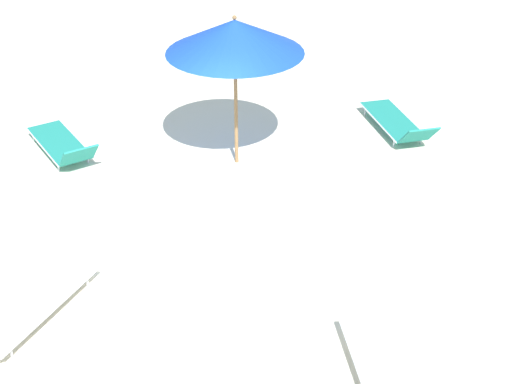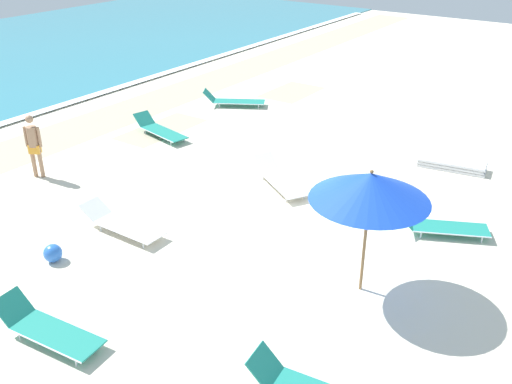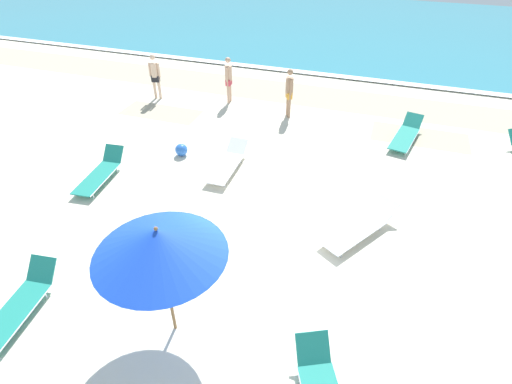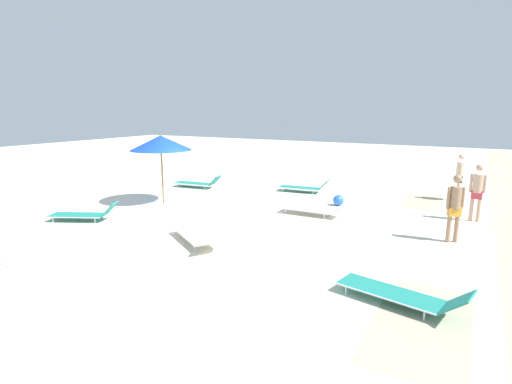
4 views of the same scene
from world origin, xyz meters
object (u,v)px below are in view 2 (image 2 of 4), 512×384
sun_lounger_mid_beach_solo (47,329)px  beachgoer_wading_adult (34,143)px  lounger_stack (451,164)px  sun_lounger_near_water_left (233,100)px  sun_lounger_near_water_right (122,224)px  sun_lounger_beside_umbrella (160,130)px  sun_lounger_under_umbrella (279,178)px  beach_ball (53,253)px  beach_umbrella (370,187)px  sun_lounger_mid_beach_pair_a (440,225)px

sun_lounger_mid_beach_solo → beachgoer_wading_adult: (4.02, 5.71, 0.78)m
lounger_stack → sun_lounger_near_water_left: size_ratio=0.87×
lounger_stack → sun_lounger_near_water_right: bearing=137.9°
sun_lounger_beside_umbrella → beachgoer_wading_adult: beachgoer_wading_adult is taller
sun_lounger_near_water_left → sun_lounger_mid_beach_solo: size_ratio=1.06×
beachgoer_wading_adult → sun_lounger_under_umbrella: bearing=-179.5°
sun_lounger_under_umbrella → sun_lounger_near_water_right: sun_lounger_under_umbrella is taller
sun_lounger_mid_beach_solo → beach_ball: bearing=44.6°
beachgoer_wading_adult → beach_ball: beachgoer_wading_adult is taller
beach_umbrella → sun_lounger_under_umbrella: (2.97, 3.77, -1.99)m
lounger_stack → sun_lounger_under_umbrella: (-3.70, 3.40, 0.08)m
sun_lounger_beside_umbrella → sun_lounger_mid_beach_solo: bearing=-135.9°
sun_lounger_under_umbrella → lounger_stack: bearing=-10.4°
sun_lounger_under_umbrella → sun_lounger_mid_beach_pair_a: sun_lounger_mid_beach_pair_a is taller
sun_lounger_near_water_left → sun_lounger_mid_beach_solo: sun_lounger_near_water_left is taller
sun_lounger_under_umbrella → sun_lounger_near_water_left: 6.91m
sun_lounger_near_water_right → beach_ball: sun_lounger_near_water_right is taller
sun_lounger_near_water_right → lounger_stack: bearing=-33.6°
sun_lounger_near_water_left → sun_lounger_mid_beach_pair_a: size_ratio=1.06×
sun_lounger_near_water_left → beachgoer_wading_adult: size_ratio=1.27×
sun_lounger_beside_umbrella → beachgoer_wading_adult: 4.29m
sun_lounger_under_umbrella → sun_lounger_mid_beach_solo: bearing=-147.7°
beach_ball → sun_lounger_under_umbrella: bearing=-18.4°
sun_lounger_mid_beach_solo → sun_lounger_mid_beach_pair_a: bearing=-36.7°
sun_lounger_mid_beach_solo → sun_lounger_mid_beach_pair_a: 8.45m
beach_ball → beach_umbrella: bearing=-64.0°
lounger_stack → sun_lounger_near_water_right: sun_lounger_near_water_right is taller
lounger_stack → beachgoer_wading_adult: bearing=118.4°
sun_lounger_mid_beach_solo → beach_ball: 2.49m
sun_lounger_near_water_right → beach_ball: (-1.67, 0.28, -0.01)m
sun_lounger_near_water_left → sun_lounger_mid_beach_pair_a: 10.52m
lounger_stack → sun_lounger_near_water_left: (1.01, 8.45, 0.09)m
sun_lounger_near_water_left → beach_ball: size_ratio=5.80×
sun_lounger_under_umbrella → beach_ball: size_ratio=5.82×
beachgoer_wading_adult → sun_lounger_near_water_left: bearing=-124.2°
sun_lounger_near_water_right → beachgoer_wading_adult: bearing=78.4°
lounger_stack → beachgoer_wading_adult: beachgoer_wading_adult is taller
sun_lounger_under_umbrella → sun_lounger_mid_beach_solo: size_ratio=1.07×
beachgoer_wading_adult → beach_ball: bearing=117.6°
sun_lounger_mid_beach_solo → beachgoer_wading_adult: beachgoer_wading_adult is taller
lounger_stack → sun_lounger_beside_umbrella: bearing=99.1°
sun_lounger_near_water_left → sun_lounger_near_water_right: bearing=170.8°
beach_umbrella → sun_lounger_under_umbrella: 5.20m
beach_umbrella → sun_lounger_beside_umbrella: (3.85, 8.91, -1.99)m
sun_lounger_mid_beach_pair_a → beach_ball: size_ratio=5.47×
beach_umbrella → beachgoer_wading_adult: 9.54m
sun_lounger_under_umbrella → sun_lounger_beside_umbrella: sun_lounger_beside_umbrella is taller
sun_lounger_near_water_right → beachgoer_wading_adult: (0.78, 4.07, 0.79)m
sun_lounger_beside_umbrella → sun_lounger_mid_beach_solo: sun_lounger_mid_beach_solo is taller
beach_umbrella → lounger_stack: (6.67, 0.37, -2.07)m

